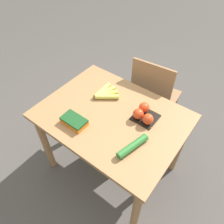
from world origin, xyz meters
The scene contains 7 objects.
ground_plane centered at (0.00, 0.00, 0.00)m, with size 12.00×12.00×0.00m, color #4C4742.
dining_table centered at (0.00, 0.00, 0.63)m, with size 1.08×0.81×0.76m.
chair centered at (0.03, 0.63, 0.49)m, with size 0.46×0.44×0.94m.
banana_bunch centered at (-0.18, 0.14, 0.78)m, with size 0.19×0.21×0.04m.
tomato_pack centered at (0.20, 0.11, 0.80)m, with size 0.17×0.17×0.09m.
carrot_bag centered at (-0.16, -0.23, 0.79)m, with size 0.18×0.11×0.05m.
cucumber_near centered at (0.29, -0.16, 0.78)m, with size 0.10×0.25×0.05m.
Camera 1 is at (0.67, -0.88, 1.96)m, focal length 35.00 mm.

